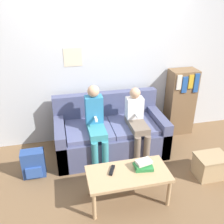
{
  "coord_description": "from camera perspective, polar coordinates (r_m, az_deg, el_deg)",
  "views": [
    {
      "loc": [
        -0.7,
        -2.63,
        2.28
      ],
      "look_at": [
        0.0,
        0.39,
        0.73
      ],
      "focal_mm": 40.0,
      "sensor_mm": 36.0,
      "label": 1
    }
  ],
  "objects": [
    {
      "name": "book_stack",
      "position": [
        2.97,
        7.17,
        -11.9
      ],
      "size": [
        0.24,
        0.18,
        0.1
      ],
      "color": "#2D8442",
      "rests_on": "coffee_table"
    },
    {
      "name": "backpack",
      "position": [
        3.52,
        -17.5,
        -11.26
      ],
      "size": [
        0.29,
        0.19,
        0.39
      ],
      "color": "#284789",
      "rests_on": "ground_plane"
    },
    {
      "name": "person_right",
      "position": [
        3.56,
        5.72,
        -2.11
      ],
      "size": [
        0.24,
        0.56,
        1.03
      ],
      "color": "#756656",
      "rests_on": "ground_plane"
    },
    {
      "name": "coffee_table",
      "position": [
        2.95,
        3.7,
        -14.37
      ],
      "size": [
        0.94,
        0.47,
        0.4
      ],
      "color": "tan",
      "rests_on": "ground_plane"
    },
    {
      "name": "bookshelf",
      "position": [
        4.34,
        15.33,
        2.26
      ],
      "size": [
        0.44,
        0.31,
        1.11
      ],
      "color": "brown",
      "rests_on": "ground_plane"
    },
    {
      "name": "wall_back",
      "position": [
        3.85,
        -2.19,
        11.82
      ],
      "size": [
        8.0,
        0.07,
        2.6
      ],
      "color": "silver",
      "rests_on": "ground_plane"
    },
    {
      "name": "couch",
      "position": [
        3.8,
        -0.47,
        -5.09
      ],
      "size": [
        1.62,
        0.82,
        0.85
      ],
      "color": "#4C5175",
      "rests_on": "ground_plane"
    },
    {
      "name": "tv_remote",
      "position": [
        2.93,
        -0.02,
        -13.16
      ],
      "size": [
        0.11,
        0.17,
        0.02
      ],
      "rotation": [
        0.0,
        0.0,
        -0.43
      ],
      "color": "black",
      "rests_on": "coffee_table"
    },
    {
      "name": "storage_box",
      "position": [
        3.63,
        21.59,
        -11.34
      ],
      "size": [
        0.41,
        0.31,
        0.31
      ],
      "color": "tan",
      "rests_on": "ground_plane"
    },
    {
      "name": "ground_plane",
      "position": [
        3.55,
        1.46,
        -13.4
      ],
      "size": [
        10.0,
        10.0,
        0.0
      ],
      "primitive_type": "plane",
      "color": "brown"
    },
    {
      "name": "person_left",
      "position": [
        3.43,
        -3.73,
        -2.45
      ],
      "size": [
        0.24,
        0.56,
        1.12
      ],
      "color": "teal",
      "rests_on": "ground_plane"
    }
  ]
}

